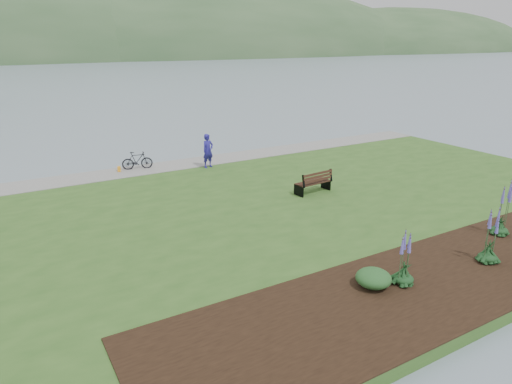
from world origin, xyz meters
The scene contains 13 objects.
ground centered at (0.00, 0.00, 0.00)m, with size 600.00×600.00×0.00m, color slate.
lawn centered at (0.00, -2.00, 0.20)m, with size 34.00×20.00×0.40m, color #2E571E.
shoreline_path centered at (0.00, 6.90, 0.42)m, with size 34.00×2.20×0.03m, color gray.
garden_bed centered at (3.00, -9.80, 0.42)m, with size 24.00×4.40×0.04m, color black.
far_hillside centered at (20.00, 170.00, 0.00)m, with size 580.00×80.00×38.00m, color #345630, non-canonical shape.
park_bench centered at (2.40, -1.22, 0.96)m, with size 1.88×0.91×1.13m.
person centered at (-0.05, 5.55, 1.54)m, with size 0.83×0.57×2.28m, color navy.
bicycle_b centered at (-3.69, 7.20, 0.91)m, with size 1.69×0.49×1.02m, color black.
pannier centered at (-4.74, 7.20, 0.55)m, with size 0.17×0.27×0.29m, color orange.
echium_0 centered at (2.97, -9.87, 1.26)m, with size 0.62×0.62×2.04m.
echium_1 centered at (5.39, -8.73, 1.42)m, with size 0.62×0.62×2.37m.
echium_4 centered at (-0.53, -9.47, 1.25)m, with size 0.62×0.62×2.01m.
shrub_0 centered at (-1.43, -9.14, 0.71)m, with size 1.06×1.06×0.53m, color #1E4C21.
Camera 1 is at (-10.49, -17.72, 7.45)m, focal length 32.00 mm.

